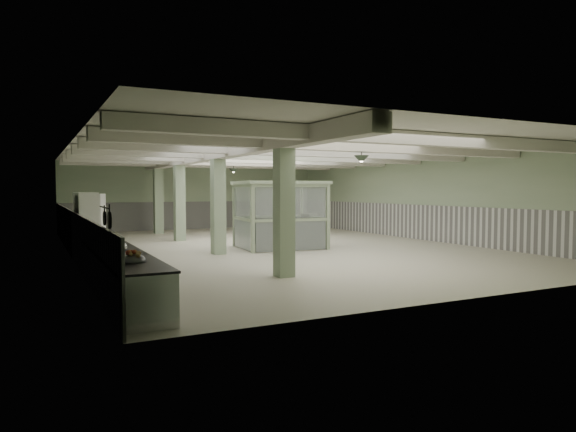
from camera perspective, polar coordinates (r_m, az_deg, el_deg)
name	(u,v)px	position (r m, az deg, el deg)	size (l,w,h in m)	color
floor	(273,247)	(19.33, -1.66, -3.48)	(20.00, 20.00, 0.00)	beige
ceiling	(273,151)	(19.25, -1.68, 7.22)	(14.00, 20.00, 0.02)	white
wall_back	(196,196)	(28.58, -10.18, 2.19)	(14.00, 0.02, 3.60)	#A5B893
wall_front	(484,208)	(10.99, 20.96, 0.81)	(14.00, 0.02, 3.60)	#A5B893
wall_left	(71,201)	(17.44, -23.00, 1.51)	(0.02, 20.00, 3.60)	#A5B893
wall_right	(419,198)	(23.06, 14.31, 1.96)	(0.02, 20.00, 3.60)	#A5B893
wainscot_left	(72,235)	(17.50, -22.85, -1.93)	(0.05, 19.90, 1.50)	silver
wainscot_right	(418,222)	(23.08, 14.23, -0.65)	(0.05, 19.90, 1.50)	silver
wainscot_back	(196,215)	(28.59, -10.15, 0.08)	(13.90, 0.05, 1.50)	silver
girder	(209,155)	(18.32, -8.83, 6.71)	(0.45, 19.90, 0.40)	silver
beam_a	(404,138)	(12.86, 12.76, 8.45)	(13.90, 0.35, 0.32)	silver
beam_b	(347,146)	(14.87, 6.57, 7.76)	(13.90, 0.35, 0.32)	silver
beam_c	(305,152)	(17.01, 1.92, 7.17)	(13.90, 0.35, 0.32)	silver
beam_d	(273,156)	(19.24, -1.68, 6.69)	(13.90, 0.35, 0.32)	silver
beam_e	(248,159)	(21.53, -4.51, 6.29)	(13.90, 0.35, 0.32)	silver
beam_f	(227,162)	(23.86, -6.79, 5.95)	(13.90, 0.35, 0.32)	silver
beam_g	(210,165)	(26.22, -8.66, 5.67)	(13.90, 0.35, 0.32)	silver
column_a	(284,205)	(12.72, -0.44, 1.28)	(0.42, 0.42, 3.60)	#A1B995
column_b	(218,201)	(17.34, -7.77, 1.71)	(0.42, 0.42, 3.60)	#A1B995
column_c	(179,198)	(22.13, -11.98, 1.95)	(0.42, 0.42, 3.60)	#A1B995
column_d	(158,197)	(26.02, -14.22, 2.07)	(0.42, 0.42, 3.60)	#A1B995
hook_rail	(104,207)	(9.88, -19.75, 0.90)	(0.02, 0.02, 1.20)	black
pendant_front	(361,159)	(15.13, 8.16, 6.26)	(0.44, 0.44, 0.22)	#303F2F
pendant_mid	(279,167)	(19.89, -0.97, 5.50)	(0.44, 0.44, 0.22)	#303F2F
pendant_back	(233,171)	(24.48, -6.08, 5.02)	(0.44, 0.44, 0.22)	#303F2F
prep_counter	(121,275)	(10.83, -18.06, -6.29)	(0.96, 5.52, 0.91)	silver
pitcher_near	(122,246)	(10.80, -17.94, -3.20)	(0.19, 0.22, 0.29)	silver
pitcher_far	(103,236)	(13.14, -19.85, -2.15)	(0.19, 0.22, 0.29)	silver
veg_colander	(133,257)	(9.36, -16.82, -4.38)	(0.44, 0.44, 0.20)	#3F3F44
orange_bowl	(130,256)	(9.99, -17.12, -4.27)	(0.22, 0.22, 0.08)	#B2B2B7
skillet_near	(110,220)	(9.60, -19.21, -0.46)	(0.31, 0.31, 0.04)	black
skillet_far	(105,218)	(10.27, -19.71, -0.25)	(0.27, 0.27, 0.04)	black
walkin_cooler	(87,229)	(16.60, -21.45, -1.33)	(0.85, 2.15, 1.97)	white
guard_booth	(280,202)	(19.00, -0.93, 1.52)	(3.31, 2.89, 2.48)	#97AA88
filing_cabinet	(309,229)	(20.25, 2.35, -1.46)	(0.39, 0.56, 1.22)	#58594A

